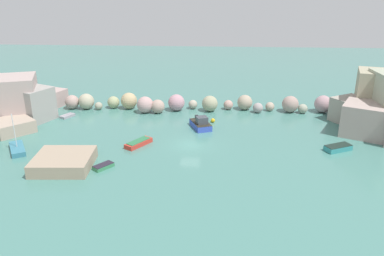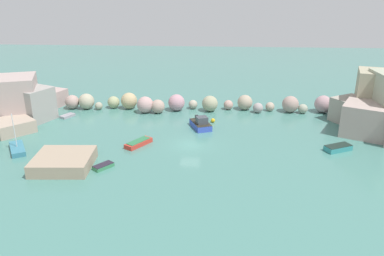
{
  "view_description": "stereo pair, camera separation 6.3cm",
  "coord_description": "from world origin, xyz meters",
  "px_view_note": "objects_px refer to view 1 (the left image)",
  "views": [
    {
      "loc": [
        3.12,
        -46.55,
        19.88
      ],
      "look_at": [
        0.0,
        3.51,
        1.0
      ],
      "focal_mm": 36.95,
      "sensor_mm": 36.0,
      "label": 1
    },
    {
      "loc": [
        3.18,
        -46.55,
        19.88
      ],
      "look_at": [
        0.0,
        3.51,
        1.0
      ],
      "focal_mm": 36.95,
      "sensor_mm": 36.0,
      "label": 2
    }
  ],
  "objects_px": {
    "channel_buoy": "(213,120)",
    "moored_boat_1": "(17,149)",
    "moored_boat_3": "(201,124)",
    "stone_dock": "(64,161)",
    "moored_boat_0": "(103,166)",
    "moored_boat_2": "(138,143)",
    "moored_boat_4": "(67,116)",
    "moored_boat_5": "(338,148)"
  },
  "relations": [
    {
      "from": "channel_buoy",
      "to": "moored_boat_1",
      "type": "xyz_separation_m",
      "value": [
        -24.0,
        -12.01,
        0.01
      ]
    },
    {
      "from": "moored_boat_2",
      "to": "moored_boat_5",
      "type": "distance_m",
      "value": 25.03
    },
    {
      "from": "moored_boat_1",
      "to": "moored_boat_4",
      "type": "distance_m",
      "value": 13.17
    },
    {
      "from": "moored_boat_0",
      "to": "moored_boat_1",
      "type": "height_order",
      "value": "moored_boat_1"
    },
    {
      "from": "moored_boat_3",
      "to": "moored_boat_5",
      "type": "distance_m",
      "value": 18.64
    },
    {
      "from": "moored_boat_4",
      "to": "moored_boat_5",
      "type": "relative_size",
      "value": 0.68
    },
    {
      "from": "channel_buoy",
      "to": "moored_boat_5",
      "type": "bearing_deg",
      "value": -30.77
    },
    {
      "from": "stone_dock",
      "to": "moored_boat_2",
      "type": "distance_m",
      "value": 9.88
    },
    {
      "from": "moored_boat_4",
      "to": "moored_boat_3",
      "type": "bearing_deg",
      "value": 109.08
    },
    {
      "from": "stone_dock",
      "to": "moored_boat_0",
      "type": "bearing_deg",
      "value": 0.21
    },
    {
      "from": "moored_boat_5",
      "to": "moored_boat_4",
      "type": "bearing_deg",
      "value": -41.43
    },
    {
      "from": "channel_buoy",
      "to": "moored_boat_4",
      "type": "bearing_deg",
      "value": 177.29
    },
    {
      "from": "stone_dock",
      "to": "moored_boat_2",
      "type": "relative_size",
      "value": 1.57
    },
    {
      "from": "moored_boat_3",
      "to": "stone_dock",
      "type": "bearing_deg",
      "value": -68.8
    },
    {
      "from": "moored_boat_1",
      "to": "moored_boat_4",
      "type": "xyz_separation_m",
      "value": [
        1.52,
        13.08,
        -0.15
      ]
    },
    {
      "from": "moored_boat_0",
      "to": "moored_boat_3",
      "type": "relative_size",
      "value": 0.55
    },
    {
      "from": "moored_boat_4",
      "to": "moored_boat_2",
      "type": "bearing_deg",
      "value": 80.43
    },
    {
      "from": "moored_boat_1",
      "to": "moored_boat_3",
      "type": "distance_m",
      "value": 24.26
    },
    {
      "from": "moored_boat_0",
      "to": "moored_boat_5",
      "type": "relative_size",
      "value": 0.67
    },
    {
      "from": "moored_boat_2",
      "to": "moored_boat_4",
      "type": "relative_size",
      "value": 1.59
    },
    {
      "from": "moored_boat_0",
      "to": "moored_boat_1",
      "type": "xyz_separation_m",
      "value": [
        -11.9,
        3.97,
        0.09
      ]
    },
    {
      "from": "moored_boat_1",
      "to": "moored_boat_0",
      "type": "bearing_deg",
      "value": -139.48
    },
    {
      "from": "moored_boat_3",
      "to": "moored_boat_2",
      "type": "bearing_deg",
      "value": -69.53
    },
    {
      "from": "stone_dock",
      "to": "moored_boat_5",
      "type": "relative_size",
      "value": 1.71
    },
    {
      "from": "moored_boat_3",
      "to": "moored_boat_4",
      "type": "xyz_separation_m",
      "value": [
        -20.79,
        3.53,
        -0.45
      ]
    },
    {
      "from": "moored_boat_5",
      "to": "moored_boat_1",
      "type": "bearing_deg",
      "value": -22.31
    },
    {
      "from": "moored_boat_0",
      "to": "moored_boat_4",
      "type": "xyz_separation_m",
      "value": [
        -10.38,
        17.05,
        -0.05
      ]
    },
    {
      "from": "stone_dock",
      "to": "channel_buoy",
      "type": "bearing_deg",
      "value": 43.92
    },
    {
      "from": "moored_boat_0",
      "to": "moored_boat_1",
      "type": "distance_m",
      "value": 12.55
    },
    {
      "from": "moored_boat_1",
      "to": "moored_boat_5",
      "type": "bearing_deg",
      "value": -117.13
    },
    {
      "from": "moored_boat_2",
      "to": "moored_boat_5",
      "type": "xyz_separation_m",
      "value": [
        25.03,
        -0.04,
        0.03
      ]
    },
    {
      "from": "channel_buoy",
      "to": "moored_boat_0",
      "type": "distance_m",
      "value": 20.05
    },
    {
      "from": "stone_dock",
      "to": "channel_buoy",
      "type": "xyz_separation_m",
      "value": [
        16.62,
        16.0,
        -0.39
      ]
    },
    {
      "from": "moored_boat_0",
      "to": "moored_boat_5",
      "type": "height_order",
      "value": "moored_boat_5"
    },
    {
      "from": "channel_buoy",
      "to": "moored_boat_3",
      "type": "distance_m",
      "value": 3.01
    },
    {
      "from": "moored_boat_2",
      "to": "moored_boat_4",
      "type": "bearing_deg",
      "value": -95.0
    },
    {
      "from": "moored_boat_1",
      "to": "moored_boat_3",
      "type": "height_order",
      "value": "moored_boat_1"
    },
    {
      "from": "stone_dock",
      "to": "moored_boat_1",
      "type": "relative_size",
      "value": 1.29
    },
    {
      "from": "stone_dock",
      "to": "moored_boat_1",
      "type": "xyz_separation_m",
      "value": [
        -7.38,
        3.99,
        -0.38
      ]
    },
    {
      "from": "moored_boat_5",
      "to": "moored_boat_2",
      "type": "bearing_deg",
      "value": -26.3
    },
    {
      "from": "moored_boat_0",
      "to": "moored_boat_2",
      "type": "xyz_separation_m",
      "value": [
        2.71,
        6.71,
        0.08
      ]
    },
    {
      "from": "stone_dock",
      "to": "moored_boat_3",
      "type": "distance_m",
      "value": 20.14
    }
  ]
}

